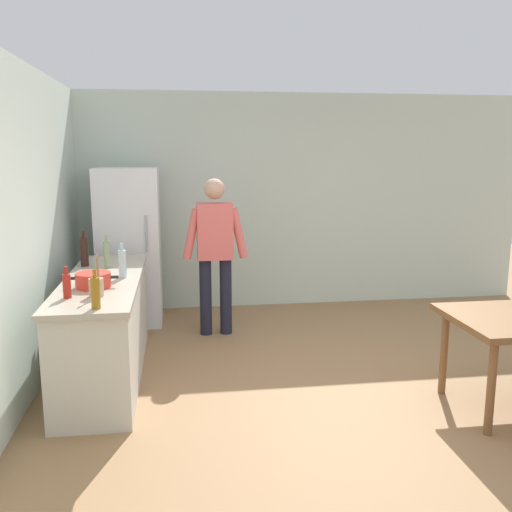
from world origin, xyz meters
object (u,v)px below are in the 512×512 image
person (215,246)px  bottle_sauce_red (67,285)px  refrigerator (129,247)px  bottle_oil_amber (95,292)px  bottle_water_clear (122,263)px  utensil_jar (96,286)px  bottle_wine_dark (84,251)px  bottle_vinegar_tall (107,254)px  cooking_pot (93,280)px

person → bottle_sauce_red: 2.08m
bottle_sauce_red → refrigerator: bearing=83.1°
bottle_oil_amber → bottle_water_clear: size_ratio=0.93×
bottle_water_clear → bottle_sauce_red: size_ratio=1.25×
person → refrigerator: bearing=149.8°
utensil_jar → bottle_wine_dark: (-0.27, 1.18, 0.07)m
bottle_water_clear → bottle_wine_dark: bottle_wine_dark is taller
bottle_oil_amber → person: bearing=64.3°
bottle_wine_dark → person: bearing=21.1°
bottle_vinegar_tall → person: bearing=30.2°
bottle_oil_amber → bottle_vinegar_tall: 1.40m
cooking_pot → bottle_wine_dark: (-0.20, 0.88, 0.09)m
bottle_vinegar_tall → bottle_sauce_red: bearing=-98.7°
person → bottle_sauce_red: (-1.22, -1.69, 0.02)m
bottle_sauce_red → utensil_jar: bearing=3.6°
refrigerator → bottle_vinegar_tall: (-0.11, -1.17, 0.14)m
utensil_jar → bottle_vinegar_tall: (-0.05, 1.06, 0.06)m
bottle_sauce_red → bottle_wine_dark: bearing=92.8°
bottle_water_clear → bottle_sauce_red: (-0.35, -0.64, -0.03)m
utensil_jar → bottle_water_clear: size_ratio=1.07×
cooking_pot → bottle_water_clear: 0.39m
utensil_jar → bottle_vinegar_tall: 1.06m
cooking_pot → utensil_jar: 0.31m
bottle_oil_amber → bottle_wine_dark: size_ratio=0.82×
person → bottle_oil_amber: size_ratio=6.07×
bottle_vinegar_tall → bottle_wine_dark: bearing=151.4°
utensil_jar → bottle_vinegar_tall: bearing=92.5°
utensil_jar → bottle_oil_amber: 0.34m
refrigerator → person: size_ratio=1.06×
refrigerator → utensil_jar: 2.23m
refrigerator → bottle_vinegar_tall: bearing=-95.2°
refrigerator → bottle_water_clear: bearing=-87.3°
person → bottle_water_clear: size_ratio=5.67×
bottle_wine_dark → bottle_water_clear: bearing=-53.7°
bottle_sauce_red → cooking_pot: bearing=65.0°
cooking_pot → bottle_wine_dark: size_ratio=1.18×
utensil_jar → bottle_wine_dark: 1.21m
refrigerator → person: refrigerator is taller
bottle_water_clear → bottle_vinegar_tall: 0.47m
person → bottle_sauce_red: size_ratio=7.08×
utensil_jar → bottle_sauce_red: size_ratio=1.33×
cooking_pot → refrigerator: bearing=86.3°
person → bottle_vinegar_tall: size_ratio=5.31×
bottle_sauce_red → bottle_vinegar_tall: 1.09m
bottle_vinegar_tall → utensil_jar: bearing=-87.5°
person → utensil_jar: 1.96m
cooking_pot → utensil_jar: bearing=-77.5°
cooking_pot → bottle_sauce_red: (-0.14, -0.31, 0.04)m
cooking_pot → bottle_water_clear: size_ratio=1.33×
person → bottle_wine_dark: person is taller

